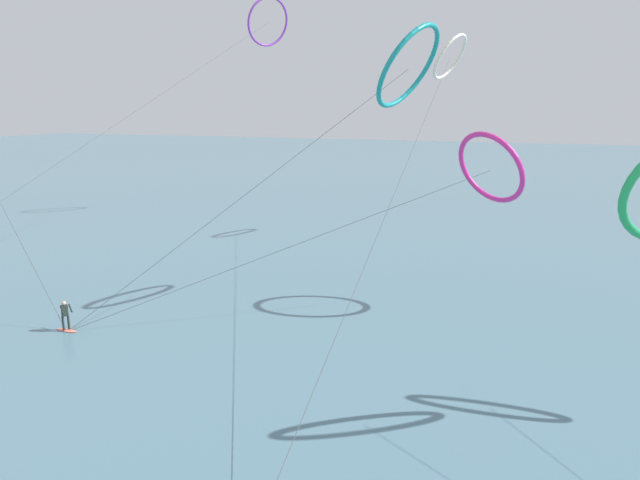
# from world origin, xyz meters

# --- Properties ---
(sea_water) EXTENTS (400.00, 200.00, 0.08)m
(sea_water) POSITION_xyz_m (0.00, 106.66, 0.04)
(sea_water) COLOR slate
(sea_water) RESTS_ON ground
(surfer_coral) EXTENTS (1.40, 0.71, 1.70)m
(surfer_coral) POSITION_xyz_m (-15.10, 22.02, 0.82)
(surfer_coral) COLOR #EA7260
(surfer_coral) RESTS_ON ground
(kite_ivory) EXTENTS (4.61, 47.12, 18.39)m
(kite_ivory) POSITION_xyz_m (-0.59, 54.32, 16.34)
(kite_ivory) COLOR silver
(kite_ivory) RESTS_ON ground
(kite_teal) EXTENTS (17.67, 15.31, 16.75)m
(kite_teal) POSITION_xyz_m (0.48, 34.30, 14.31)
(kite_teal) COLOR teal
(kite_teal) RESTS_ON ground
(kite_magenta) EXTENTS (23.17, 14.71, 10.75)m
(kite_magenta) POSITION_xyz_m (5.48, 34.45, 8.57)
(kite_magenta) COLOR #CC288E
(kite_magenta) RESTS_ON ground
(kite_violet) EXTENTS (3.96, 54.48, 23.67)m
(kite_violet) POSITION_xyz_m (-21.51, 59.71, 21.04)
(kite_violet) COLOR purple
(kite_violet) RESTS_ON ground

